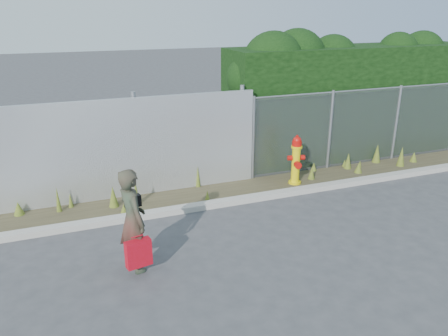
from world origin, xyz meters
TOP-DOWN VIEW (x-y plane):
  - ground at (0.00, 0.00)m, footprint 80.00×80.00m
  - curb at (0.00, 1.80)m, footprint 16.00×0.22m
  - weed_strip at (-0.10, 2.52)m, footprint 16.00×1.28m
  - corrugated_fence at (-3.25, 3.01)m, footprint 8.50×0.21m
  - chainlink_fence at (4.25, 3.00)m, footprint 6.50×0.07m
  - hedge at (4.30, 4.04)m, footprint 7.46×1.73m
  - fire_hydrant at (1.86, 2.32)m, footprint 0.40×0.36m
  - woman at (-2.32, 0.07)m, footprint 0.54×0.70m
  - red_tote_bag at (-2.31, -0.21)m, footprint 0.40×0.15m
  - black_shoulder_bag at (-2.28, 0.23)m, footprint 0.25×0.10m

SIDE VIEW (x-z plane):
  - ground at x=0.00m, z-range 0.00..0.00m
  - curb at x=0.00m, z-range 0.00..0.12m
  - weed_strip at x=-0.10m, z-range -0.16..0.39m
  - red_tote_bag at x=-2.31m, z-range 0.16..0.68m
  - fire_hydrant at x=1.86m, z-range -0.02..1.19m
  - woman at x=-2.32m, z-range 0.00..1.70m
  - chainlink_fence at x=4.25m, z-range 0.01..2.06m
  - black_shoulder_bag at x=-2.28m, z-range 1.01..1.19m
  - corrugated_fence at x=-3.25m, z-range -0.05..2.25m
  - hedge at x=4.30m, z-range 0.14..3.63m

